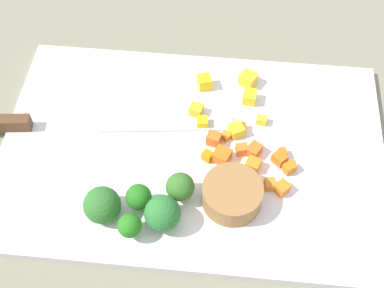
# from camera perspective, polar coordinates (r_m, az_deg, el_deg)

# --- Properties ---
(ground_plane) EXTENTS (4.00, 4.00, 0.00)m
(ground_plane) POSITION_cam_1_polar(r_m,az_deg,el_deg) (0.66, -0.00, -1.07)
(ground_plane) COLOR gray
(cutting_board) EXTENTS (0.49, 0.33, 0.01)m
(cutting_board) POSITION_cam_1_polar(r_m,az_deg,el_deg) (0.66, -0.00, -0.78)
(cutting_board) COLOR white
(cutting_board) RESTS_ON ground_plane
(prep_bowl) EXTENTS (0.07, 0.07, 0.03)m
(prep_bowl) POSITION_cam_1_polar(r_m,az_deg,el_deg) (0.60, 4.54, -5.69)
(prep_bowl) COLOR #9A6D3D
(prep_bowl) RESTS_ON cutting_board
(chef_knife) EXTENTS (0.33, 0.06, 0.02)m
(chef_knife) POSITION_cam_1_polar(r_m,az_deg,el_deg) (0.69, -14.33, 2.22)
(chef_knife) COLOR silver
(chef_knife) RESTS_ON cutting_board
(carrot_dice_0) EXTENTS (0.01, 0.02, 0.01)m
(carrot_dice_0) POSITION_cam_1_polar(r_m,az_deg,el_deg) (0.67, 5.55, 1.76)
(carrot_dice_0) COLOR orange
(carrot_dice_0) RESTS_ON cutting_board
(carrot_dice_1) EXTENTS (0.01, 0.01, 0.01)m
(carrot_dice_1) POSITION_cam_1_polar(r_m,az_deg,el_deg) (0.65, 10.15, -0.73)
(carrot_dice_1) COLOR orange
(carrot_dice_1) RESTS_ON cutting_board
(carrot_dice_2) EXTENTS (0.02, 0.02, 0.02)m
(carrot_dice_2) POSITION_cam_1_polar(r_m,az_deg,el_deg) (0.64, 6.99, -1.05)
(carrot_dice_2) COLOR orange
(carrot_dice_2) RESTS_ON cutting_board
(carrot_dice_3) EXTENTS (0.02, 0.02, 0.01)m
(carrot_dice_3) POSITION_cam_1_polar(r_m,az_deg,el_deg) (0.64, 6.88, -2.32)
(carrot_dice_3) COLOR orange
(carrot_dice_3) RESTS_ON cutting_board
(carrot_dice_4) EXTENTS (0.03, 0.03, 0.02)m
(carrot_dice_4) POSITION_cam_1_polar(r_m,az_deg,el_deg) (0.64, 3.41, -1.35)
(carrot_dice_4) COLOR orange
(carrot_dice_4) RESTS_ON cutting_board
(carrot_dice_5) EXTENTS (0.02, 0.02, 0.01)m
(carrot_dice_5) POSITION_cam_1_polar(r_m,az_deg,el_deg) (0.65, 9.83, -1.62)
(carrot_dice_5) COLOR orange
(carrot_dice_5) RESTS_ON cutting_board
(carrot_dice_6) EXTENTS (0.02, 0.02, 0.01)m
(carrot_dice_6) POSITION_cam_1_polar(r_m,az_deg,el_deg) (0.64, 1.74, -1.36)
(carrot_dice_6) COLOR orange
(carrot_dice_6) RESTS_ON cutting_board
(carrot_dice_7) EXTENTS (0.02, 0.02, 0.01)m
(carrot_dice_7) POSITION_cam_1_polar(r_m,az_deg,el_deg) (0.64, 10.90, -2.63)
(carrot_dice_7) COLOR orange
(carrot_dice_7) RESTS_ON cutting_board
(carrot_dice_8) EXTENTS (0.02, 0.02, 0.02)m
(carrot_dice_8) POSITION_cam_1_polar(r_m,az_deg,el_deg) (0.65, 2.46, 0.57)
(carrot_dice_8) COLOR orange
(carrot_dice_8) RESTS_ON cutting_board
(carrot_dice_9) EXTENTS (0.02, 0.02, 0.01)m
(carrot_dice_9) POSITION_cam_1_polar(r_m,az_deg,el_deg) (0.65, 5.62, -0.85)
(carrot_dice_9) COLOR orange
(carrot_dice_9) RESTS_ON cutting_board
(carrot_dice_10) EXTENTS (0.01, 0.01, 0.01)m
(carrot_dice_10) POSITION_cam_1_polar(r_m,az_deg,el_deg) (0.66, 3.80, 0.87)
(carrot_dice_10) COLOR orange
(carrot_dice_10) RESTS_ON cutting_board
(carrot_dice_11) EXTENTS (0.01, 0.02, 0.01)m
(carrot_dice_11) POSITION_cam_1_polar(r_m,az_deg,el_deg) (0.63, 8.77, -4.51)
(carrot_dice_11) COLOR orange
(carrot_dice_11) RESTS_ON cutting_board
(carrot_dice_12) EXTENTS (0.02, 0.02, 0.01)m
(carrot_dice_12) POSITION_cam_1_polar(r_m,az_deg,el_deg) (0.62, 10.10, -4.89)
(carrot_dice_12) COLOR orange
(carrot_dice_12) RESTS_ON cutting_board
(pepper_dice_0) EXTENTS (0.02, 0.01, 0.01)m
(pepper_dice_0) POSITION_cam_1_polar(r_m,az_deg,el_deg) (0.68, 7.84, 2.67)
(pepper_dice_0) COLOR yellow
(pepper_dice_0) RESTS_ON cutting_board
(pepper_dice_1) EXTENTS (0.02, 0.02, 0.01)m
(pepper_dice_1) POSITION_cam_1_polar(r_m,az_deg,el_deg) (0.68, 0.58, 3.87)
(pepper_dice_1) COLOR yellow
(pepper_dice_1) RESTS_ON cutting_board
(pepper_dice_2) EXTENTS (0.02, 0.02, 0.01)m
(pepper_dice_2) POSITION_cam_1_polar(r_m,az_deg,el_deg) (0.67, 1.16, 2.43)
(pepper_dice_2) COLOR yellow
(pepper_dice_2) RESTS_ON cutting_board
(pepper_dice_3) EXTENTS (0.03, 0.03, 0.02)m
(pepper_dice_3) POSITION_cam_1_polar(r_m,az_deg,el_deg) (0.72, 6.33, 7.28)
(pepper_dice_3) COLOR yellow
(pepper_dice_3) RESTS_ON cutting_board
(pepper_dice_4) EXTENTS (0.02, 0.02, 0.01)m
(pepper_dice_4) POSITION_cam_1_polar(r_m,az_deg,el_deg) (0.66, 5.02, 1.56)
(pepper_dice_4) COLOR yellow
(pepper_dice_4) RESTS_ON cutting_board
(pepper_dice_5) EXTENTS (0.02, 0.02, 0.02)m
(pepper_dice_5) POSITION_cam_1_polar(r_m,az_deg,el_deg) (0.70, 6.50, 5.28)
(pepper_dice_5) COLOR yellow
(pepper_dice_5) RESTS_ON cutting_board
(pepper_dice_6) EXTENTS (0.02, 0.02, 0.02)m
(pepper_dice_6) POSITION_cam_1_polar(r_m,az_deg,el_deg) (0.71, 1.41, 6.98)
(pepper_dice_6) COLOR yellow
(pepper_dice_6) RESTS_ON cutting_board
(broccoli_floret_0) EXTENTS (0.03, 0.03, 0.04)m
(broccoli_floret_0) POSITION_cam_1_polar(r_m,az_deg,el_deg) (0.60, -1.34, -4.87)
(broccoli_floret_0) COLOR #8AB557
(broccoli_floret_0) RESTS_ON cutting_board
(broccoli_floret_1) EXTENTS (0.03, 0.03, 0.04)m
(broccoli_floret_1) POSITION_cam_1_polar(r_m,az_deg,el_deg) (0.58, -7.01, -9.13)
(broccoli_floret_1) COLOR #83B160
(broccoli_floret_1) RESTS_ON cutting_board
(broccoli_floret_2) EXTENTS (0.04, 0.04, 0.04)m
(broccoli_floret_2) POSITION_cam_1_polar(r_m,az_deg,el_deg) (0.60, -10.07, -6.80)
(broccoli_floret_2) COLOR #98AB5D
(broccoli_floret_2) RESTS_ON cutting_board
(broccoli_floret_3) EXTENTS (0.04, 0.04, 0.04)m
(broccoli_floret_3) POSITION_cam_1_polar(r_m,az_deg,el_deg) (0.58, -3.33, -7.81)
(broccoli_floret_3) COLOR #8DBB54
(broccoli_floret_3) RESTS_ON cutting_board
(broccoli_floret_4) EXTENTS (0.03, 0.03, 0.04)m
(broccoli_floret_4) POSITION_cam_1_polar(r_m,az_deg,el_deg) (0.59, -6.02, -5.99)
(broccoli_floret_4) COLOR #83B361
(broccoli_floret_4) RESTS_ON cutting_board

